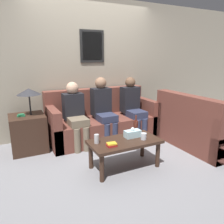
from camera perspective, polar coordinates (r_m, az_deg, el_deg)
ground_plane at (r=3.84m, az=0.45°, el=-8.90°), size 16.00×16.00×0.00m
wall_back at (r=4.41m, az=-5.30°, el=11.53°), size 9.00×0.08×2.60m
couch_main at (r=4.18m, az=-2.77°, el=-2.42°), size 1.99×0.86×0.91m
couch_side at (r=4.04m, az=21.57°, el=-4.00°), size 0.86×1.39×0.91m
coffee_table at (r=3.03m, az=3.32°, el=-8.49°), size 0.98×0.50×0.40m
side_table_with_lamp at (r=3.82m, az=-21.02°, el=-4.40°), size 0.54×0.54×1.03m
wine_bottle at (r=3.27m, az=6.22°, el=-3.73°), size 0.07×0.07×0.27m
drinking_glass at (r=3.05m, az=8.25°, el=-6.30°), size 0.08×0.08×0.09m
book_stack at (r=2.81m, az=-0.08°, el=-8.50°), size 0.13×0.11×0.05m
soda_can at (r=2.90m, az=-4.04°, el=-7.00°), size 0.07×0.07×0.12m
tissue_box at (r=3.12m, az=5.40°, el=-5.61°), size 0.23×0.12×0.15m
person_left at (r=3.75m, az=-9.59°, el=-0.05°), size 0.34×0.57×1.10m
person_middle at (r=3.93m, az=-2.28°, el=1.20°), size 0.34×0.57×1.16m
person_right at (r=4.20m, az=5.42°, el=1.80°), size 0.34×0.58×1.13m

